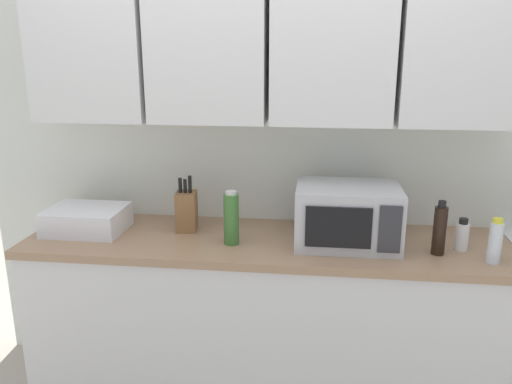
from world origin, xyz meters
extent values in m
cube|color=silver|center=(0.00, 0.03, 1.30)|extent=(3.21, 0.06, 2.60)
cube|color=silver|center=(-0.87, -0.15, 1.83)|extent=(0.55, 0.33, 0.75)
cube|color=silver|center=(-0.29, -0.15, 1.83)|extent=(0.55, 0.33, 0.75)
cube|color=silver|center=(0.29, -0.15, 1.83)|extent=(0.55, 0.33, 0.75)
cube|color=silver|center=(0.87, -0.15, 1.83)|extent=(0.55, 0.33, 0.75)
cube|color=silver|center=(0.00, -0.30, 0.43)|extent=(2.31, 0.60, 0.86)
cube|color=#9E7A5B|center=(0.00, -0.30, 0.88)|extent=(2.34, 0.63, 0.04)
cube|color=#B7B7BC|center=(0.39, -0.31, 1.04)|extent=(0.48, 0.36, 0.28)
cube|color=black|center=(0.34, -0.50, 1.04)|extent=(0.29, 0.01, 0.18)
cube|color=#2D2D33|center=(0.56, -0.50, 1.04)|extent=(0.10, 0.01, 0.21)
cube|color=silver|center=(-0.91, -0.30, 0.96)|extent=(0.38, 0.30, 0.12)
cube|color=brown|center=(-0.41, -0.22, 1.00)|extent=(0.11, 0.13, 0.20)
cylinder|color=black|center=(-0.44, -0.23, 1.14)|extent=(0.02, 0.02, 0.07)
cylinder|color=black|center=(-0.41, -0.23, 1.13)|extent=(0.02, 0.02, 0.07)
cylinder|color=black|center=(-0.39, -0.23, 1.14)|extent=(0.02, 0.02, 0.09)
cylinder|color=#386B2D|center=(-0.15, -0.39, 1.02)|extent=(0.07, 0.07, 0.24)
cylinder|color=silver|center=(-0.15, -0.39, 1.15)|extent=(0.05, 0.05, 0.02)
cylinder|color=white|center=(0.91, -0.33, 0.96)|extent=(0.06, 0.06, 0.13)
cylinder|color=black|center=(0.91, -0.33, 1.04)|extent=(0.04, 0.04, 0.02)
cylinder|color=black|center=(0.79, -0.40, 1.01)|extent=(0.06, 0.06, 0.22)
cylinder|color=black|center=(0.79, -0.40, 1.14)|extent=(0.03, 0.03, 0.03)
cylinder|color=silver|center=(1.00, -0.47, 0.99)|extent=(0.06, 0.06, 0.18)
cylinder|color=yellow|center=(1.00, -0.47, 1.09)|extent=(0.04, 0.04, 0.02)
camera|label=1|loc=(0.24, -2.62, 1.78)|focal=35.62mm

